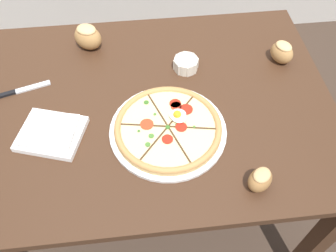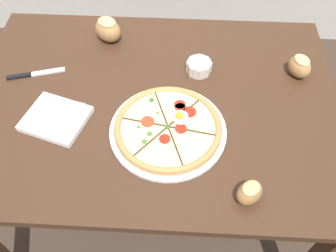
{
  "view_description": "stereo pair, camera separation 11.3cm",
  "coord_description": "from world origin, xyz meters",
  "px_view_note": "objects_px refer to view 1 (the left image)",
  "views": [
    {
      "loc": [
        -0.01,
        -0.81,
        1.7
      ],
      "look_at": [
        0.06,
        -0.13,
        0.8
      ],
      "focal_mm": 38.0,
      "sensor_mm": 36.0,
      "label": 1
    },
    {
      "loc": [
        0.1,
        -0.81,
        1.7
      ],
      "look_at": [
        0.06,
        -0.13,
        0.8
      ],
      "focal_mm": 38.0,
      "sensor_mm": 36.0,
      "label": 2
    }
  ],
  "objects_px": {
    "pizza": "(168,128)",
    "bread_piece_far": "(88,37)",
    "ramekin_bowl": "(186,64)",
    "bread_piece_near": "(260,179)",
    "dining_table": "(148,120)",
    "napkin_folded": "(51,133)",
    "bread_piece_mid": "(282,52)",
    "knife_main": "(20,91)"
  },
  "relations": [
    {
      "from": "bread_piece_near",
      "to": "knife_main",
      "type": "relative_size",
      "value": 0.49
    },
    {
      "from": "bread_piece_mid",
      "to": "knife_main",
      "type": "bearing_deg",
      "value": -176.87
    },
    {
      "from": "bread_piece_mid",
      "to": "bread_piece_far",
      "type": "height_order",
      "value": "bread_piece_far"
    },
    {
      "from": "pizza",
      "to": "bread_piece_near",
      "type": "height_order",
      "value": "bread_piece_near"
    },
    {
      "from": "dining_table",
      "to": "pizza",
      "type": "xyz_separation_m",
      "value": [
        0.06,
        -0.13,
        0.12
      ]
    },
    {
      "from": "bread_piece_near",
      "to": "napkin_folded",
      "type": "bearing_deg",
      "value": 157.83
    },
    {
      "from": "bread_piece_near",
      "to": "bread_piece_far",
      "type": "xyz_separation_m",
      "value": [
        -0.5,
        0.67,
        0.01
      ]
    },
    {
      "from": "dining_table",
      "to": "bread_piece_mid",
      "type": "bearing_deg",
      "value": 16.31
    },
    {
      "from": "napkin_folded",
      "to": "bread_piece_mid",
      "type": "distance_m",
      "value": 0.87
    },
    {
      "from": "dining_table",
      "to": "napkin_folded",
      "type": "distance_m",
      "value": 0.35
    },
    {
      "from": "pizza",
      "to": "bread_piece_mid",
      "type": "relative_size",
      "value": 3.32
    },
    {
      "from": "bread_piece_near",
      "to": "bread_piece_far",
      "type": "bearing_deg",
      "value": 126.67
    },
    {
      "from": "bread_piece_near",
      "to": "dining_table",
      "type": "bearing_deg",
      "value": 129.92
    },
    {
      "from": "bread_piece_far",
      "to": "bread_piece_mid",
      "type": "bearing_deg",
      "value": -12.46
    },
    {
      "from": "dining_table",
      "to": "knife_main",
      "type": "xyz_separation_m",
      "value": [
        -0.44,
        0.1,
        0.11
      ]
    },
    {
      "from": "napkin_folded",
      "to": "bread_piece_far",
      "type": "bearing_deg",
      "value": 74.99
    },
    {
      "from": "bread_piece_far",
      "to": "knife_main",
      "type": "xyz_separation_m",
      "value": [
        -0.24,
        -0.21,
        -0.05
      ]
    },
    {
      "from": "ramekin_bowl",
      "to": "napkin_folded",
      "type": "relative_size",
      "value": 0.4
    },
    {
      "from": "bread_piece_far",
      "to": "bread_piece_near",
      "type": "bearing_deg",
      "value": -53.33
    },
    {
      "from": "ramekin_bowl",
      "to": "bread_piece_mid",
      "type": "distance_m",
      "value": 0.36
    },
    {
      "from": "dining_table",
      "to": "bread_piece_near",
      "type": "bearing_deg",
      "value": -50.08
    },
    {
      "from": "napkin_folded",
      "to": "bread_piece_near",
      "type": "relative_size",
      "value": 2.35
    },
    {
      "from": "dining_table",
      "to": "bread_piece_near",
      "type": "relative_size",
      "value": 12.87
    },
    {
      "from": "bread_piece_mid",
      "to": "bread_piece_near",
      "type": "bearing_deg",
      "value": -113.48
    },
    {
      "from": "pizza",
      "to": "bread_piece_far",
      "type": "height_order",
      "value": "bread_piece_far"
    },
    {
      "from": "pizza",
      "to": "ramekin_bowl",
      "type": "distance_m",
      "value": 0.3
    },
    {
      "from": "pizza",
      "to": "dining_table",
      "type": "bearing_deg",
      "value": 114.89
    },
    {
      "from": "napkin_folded",
      "to": "pizza",
      "type": "bearing_deg",
      "value": -3.78
    },
    {
      "from": "bread_piece_near",
      "to": "bread_piece_far",
      "type": "distance_m",
      "value": 0.83
    },
    {
      "from": "knife_main",
      "to": "pizza",
      "type": "bearing_deg",
      "value": -41.19
    },
    {
      "from": "pizza",
      "to": "bread_piece_far",
      "type": "relative_size",
      "value": 2.76
    },
    {
      "from": "napkin_folded",
      "to": "bread_piece_far",
      "type": "height_order",
      "value": "bread_piece_far"
    },
    {
      "from": "dining_table",
      "to": "bread_piece_far",
      "type": "xyz_separation_m",
      "value": [
        -0.2,
        0.31,
        0.15
      ]
    },
    {
      "from": "pizza",
      "to": "ramekin_bowl",
      "type": "height_order",
      "value": "pizza"
    },
    {
      "from": "bread_piece_near",
      "to": "knife_main",
      "type": "height_order",
      "value": "bread_piece_near"
    },
    {
      "from": "dining_table",
      "to": "knife_main",
      "type": "height_order",
      "value": "knife_main"
    },
    {
      "from": "ramekin_bowl",
      "to": "bread_piece_far",
      "type": "bearing_deg",
      "value": 155.76
    },
    {
      "from": "pizza",
      "to": "knife_main",
      "type": "height_order",
      "value": "pizza"
    },
    {
      "from": "bread_piece_mid",
      "to": "knife_main",
      "type": "distance_m",
      "value": 0.96
    },
    {
      "from": "napkin_folded",
      "to": "bread_piece_mid",
      "type": "bearing_deg",
      "value": 17.42
    },
    {
      "from": "dining_table",
      "to": "bread_piece_mid",
      "type": "xyz_separation_m",
      "value": [
        0.52,
        0.15,
        0.15
      ]
    },
    {
      "from": "ramekin_bowl",
      "to": "knife_main",
      "type": "height_order",
      "value": "ramekin_bowl"
    }
  ]
}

